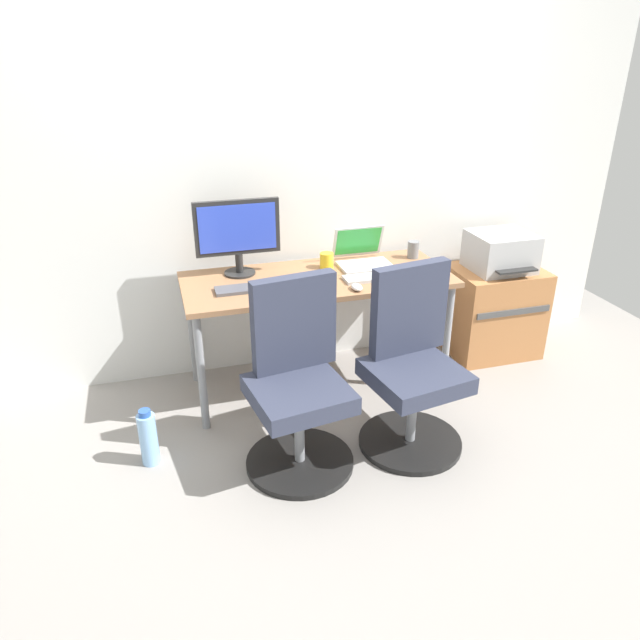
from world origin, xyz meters
TOP-DOWN VIEW (x-y plane):
  - ground_plane at (0.00, 0.00)m, footprint 5.28×5.28m
  - back_wall at (0.00, 0.40)m, footprint 4.40×0.04m
  - desk at (0.00, 0.00)m, footprint 1.53×0.63m
  - office_chair_left at (-0.29, -0.65)m, footprint 0.54×0.54m
  - office_chair_right at (0.31, -0.65)m, footprint 0.54×0.54m
  - side_cabinet at (1.25, 0.11)m, footprint 0.57×0.46m
  - printer at (1.25, 0.11)m, footprint 0.38×0.40m
  - water_bottle_on_floor at (-1.02, -0.49)m, footprint 0.09×0.09m
  - desktop_monitor at (-0.42, 0.17)m, footprint 0.48×0.18m
  - open_laptop at (0.32, 0.13)m, footprint 0.31×0.29m
  - keyboard_by_monitor at (-0.42, -0.08)m, footprint 0.34×0.12m
  - keyboard_by_laptop at (0.30, -0.12)m, footprint 0.34×0.12m
  - mouse_by_monitor at (-0.21, -0.25)m, footprint 0.06×0.10m
  - mouse_by_laptop at (0.15, -0.25)m, footprint 0.06×0.10m
  - coffee_mug at (0.09, 0.13)m, footprint 0.08×0.08m
  - pen_cup at (0.66, 0.16)m, footprint 0.07×0.07m
  - phone_near_laptop at (-0.04, -0.18)m, footprint 0.07×0.14m

SIDE VIEW (x-z plane):
  - ground_plane at x=0.00m, z-range 0.00..0.00m
  - water_bottle_on_floor at x=-1.02m, z-range -0.01..0.30m
  - side_cabinet at x=1.25m, z-range 0.00..0.59m
  - office_chair_left at x=-0.29m, z-range -0.05..0.89m
  - office_chair_right at x=0.31m, z-range -0.05..0.89m
  - desk at x=0.00m, z-range 0.29..1.00m
  - printer at x=1.25m, z-range 0.59..0.83m
  - phone_near_laptop at x=-0.04m, z-range 0.71..0.72m
  - keyboard_by_monitor at x=-0.42m, z-range 0.71..0.73m
  - keyboard_by_laptop at x=0.30m, z-range 0.71..0.73m
  - mouse_by_monitor at x=-0.21m, z-range 0.71..0.74m
  - mouse_by_laptop at x=0.15m, z-range 0.71..0.74m
  - coffee_mug at x=0.09m, z-range 0.71..0.80m
  - pen_cup at x=0.66m, z-range 0.71..0.82m
  - open_laptop at x=0.32m, z-range 0.66..0.87m
  - desktop_monitor at x=-0.42m, z-range 0.74..1.18m
  - back_wall at x=0.00m, z-range 0.00..2.60m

